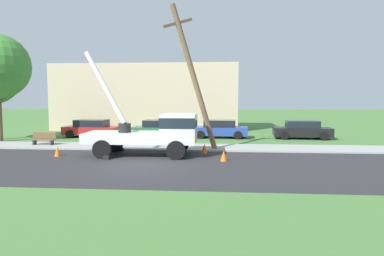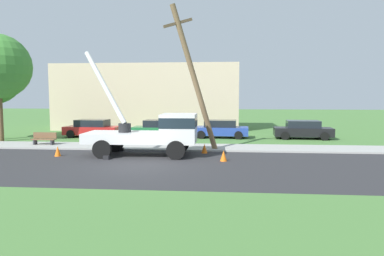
{
  "view_description": "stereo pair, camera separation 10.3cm",
  "coord_description": "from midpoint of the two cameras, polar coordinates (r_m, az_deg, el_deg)",
  "views": [
    {
      "loc": [
        3.91,
        -16.81,
        3.37
      ],
      "look_at": [
        2.23,
        3.11,
        1.55
      ],
      "focal_mm": 33.55,
      "sensor_mm": 36.0,
      "label": 1
    },
    {
      "loc": [
        4.01,
        -16.8,
        3.37
      ],
      "look_at": [
        2.23,
        3.11,
        1.55
      ],
      "focal_mm": 33.55,
      "sensor_mm": 36.0,
      "label": 2
    }
  ],
  "objects": [
    {
      "name": "parked_sedan_red",
      "position": [
        30.19,
        -15.74,
        -0.05
      ],
      "size": [
        4.47,
        2.14,
        1.42
      ],
      "color": "#B21E1E",
      "rests_on": "ground"
    },
    {
      "name": "parked_sedan_green",
      "position": [
        28.79,
        -5.25,
        -0.13
      ],
      "size": [
        4.46,
        2.12,
        1.42
      ],
      "color": "#1E6638",
      "rests_on": "ground"
    },
    {
      "name": "parked_sedan_black",
      "position": [
        29.25,
        17.01,
        -0.25
      ],
      "size": [
        4.49,
        2.17,
        1.42
      ],
      "color": "black",
      "rests_on": "ground"
    },
    {
      "name": "traffic_cone_curbside",
      "position": [
        21.01,
        1.83,
        -3.26
      ],
      "size": [
        0.36,
        0.36,
        0.56
      ],
      "primitive_type": "cone",
      "color": "orange",
      "rests_on": "ground"
    },
    {
      "name": "traffic_cone_ahead",
      "position": [
        18.53,
        4.91,
        -4.42
      ],
      "size": [
        0.36,
        0.36,
        0.56
      ],
      "primitive_type": "cone",
      "color": "orange",
      "rests_on": "ground"
    },
    {
      "name": "sidewalk_strip",
      "position": [
        23.34,
        -5.01,
        -3.0
      ],
      "size": [
        80.0,
        2.94,
        0.1
      ],
      "primitive_type": "cube",
      "color": "#9E9E99",
      "rests_on": "ground"
    },
    {
      "name": "road_asphalt",
      "position": [
        17.59,
        -8.33,
        -5.89
      ],
      "size": [
        80.0,
        8.97,
        0.01
      ],
      "primitive_type": "cube",
      "color": "#2B2B2D",
      "rests_on": "ground"
    },
    {
      "name": "parked_sedan_blue",
      "position": [
        28.7,
        4.34,
        -0.14
      ],
      "size": [
        4.5,
        2.18,
        1.42
      ],
      "color": "#263F99",
      "rests_on": "ground"
    },
    {
      "name": "traffic_cone_behind",
      "position": [
        21.28,
        -20.73,
        -3.49
      ],
      "size": [
        0.36,
        0.36,
        0.56
      ],
      "primitive_type": "cone",
      "color": "orange",
      "rests_on": "ground"
    },
    {
      "name": "ground_plane",
      "position": [
        29.27,
        -2.99,
        -1.43
      ],
      "size": [
        120.0,
        120.0,
        0.0
      ],
      "primitive_type": "plane",
      "color": "#477538"
    },
    {
      "name": "leaning_utility_pole",
      "position": [
        21.5,
        0.16,
        8.03
      ],
      "size": [
        3.2,
        1.81,
        8.66
      ],
      "color": "brown",
      "rests_on": "ground"
    },
    {
      "name": "utility_truck",
      "position": [
        20.16,
        -5.88,
        -0.41
      ],
      "size": [
        6.8,
        3.2,
        5.98
      ],
      "color": "silver",
      "rests_on": "ground"
    },
    {
      "name": "lowrise_building_backdrop",
      "position": [
        36.75,
        -7.15,
        4.89
      ],
      "size": [
        18.0,
        6.0,
        6.4
      ],
      "primitive_type": "cube",
      "color": "#C6B293",
      "rests_on": "ground"
    },
    {
      "name": "park_bench",
      "position": [
        25.92,
        -22.64,
        -1.65
      ],
      "size": [
        1.6,
        0.45,
        0.9
      ],
      "color": "brown",
      "rests_on": "ground"
    }
  ]
}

